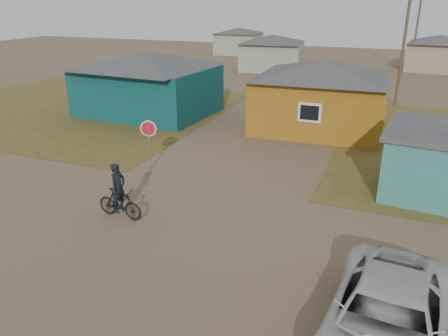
# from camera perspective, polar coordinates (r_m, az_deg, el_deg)

# --- Properties ---
(ground) EXTENTS (120.00, 120.00, 0.00)m
(ground) POSITION_cam_1_polar(r_m,az_deg,el_deg) (14.45, -8.12, -8.34)
(ground) COLOR brown
(grass_nw) EXTENTS (20.00, 18.00, 0.00)m
(grass_nw) POSITION_cam_1_polar(r_m,az_deg,el_deg) (32.17, -18.70, 7.50)
(grass_nw) COLOR brown
(grass_nw) RESTS_ON ground
(house_teal) EXTENTS (8.93, 7.08, 4.00)m
(house_teal) POSITION_cam_1_polar(r_m,az_deg,el_deg) (28.97, -9.99, 11.02)
(house_teal) COLOR #0B3C3E
(house_teal) RESTS_ON ground
(house_yellow) EXTENTS (7.72, 6.76, 3.90)m
(house_yellow) POSITION_cam_1_polar(r_m,az_deg,el_deg) (25.62, 12.51, 9.38)
(house_yellow) COLOR #996317
(house_yellow) RESTS_ON ground
(house_pale_west) EXTENTS (7.04, 6.15, 3.60)m
(house_pale_west) POSITION_cam_1_polar(r_m,az_deg,el_deg) (46.79, 6.30, 14.81)
(house_pale_west) COLOR gray
(house_pale_west) RESTS_ON ground
(house_beige_east) EXTENTS (6.95, 6.05, 3.60)m
(house_beige_east) POSITION_cam_1_polar(r_m,az_deg,el_deg) (51.18, 26.28, 13.38)
(house_beige_east) COLOR gray
(house_beige_east) RESTS_ON ground
(house_pale_north) EXTENTS (6.28, 5.81, 3.40)m
(house_pale_north) POSITION_cam_1_polar(r_m,az_deg,el_deg) (60.60, 1.93, 16.30)
(house_pale_north) COLOR gray
(house_pale_north) RESTS_ON ground
(utility_pole_near) EXTENTS (1.40, 0.20, 8.00)m
(utility_pole_near) POSITION_cam_1_polar(r_m,az_deg,el_deg) (32.92, 22.42, 14.67)
(utility_pole_near) COLOR brown
(utility_pole_near) RESTS_ON ground
(utility_pole_far) EXTENTS (1.40, 0.20, 8.00)m
(utility_pole_far) POSITION_cam_1_polar(r_m,az_deg,el_deg) (48.89, 23.85, 16.18)
(utility_pole_far) COLOR brown
(utility_pole_far) RESTS_ON ground
(stop_sign) EXTENTS (0.74, 0.11, 2.26)m
(stop_sign) POSITION_cam_1_polar(r_m,az_deg,el_deg) (19.04, -9.82, 4.48)
(stop_sign) COLOR gray
(stop_sign) RESTS_ON ground
(cyclist) EXTENTS (1.78, 0.66, 1.98)m
(cyclist) POSITION_cam_1_polar(r_m,az_deg,el_deg) (15.34, -13.51, -3.87)
(cyclist) COLOR black
(cyclist) RESTS_ON ground
(vehicle) EXTENTS (3.01, 5.68, 1.52)m
(vehicle) POSITION_cam_1_polar(r_m,az_deg,el_deg) (10.28, 20.47, -18.39)
(vehicle) COLOR silver
(vehicle) RESTS_ON ground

